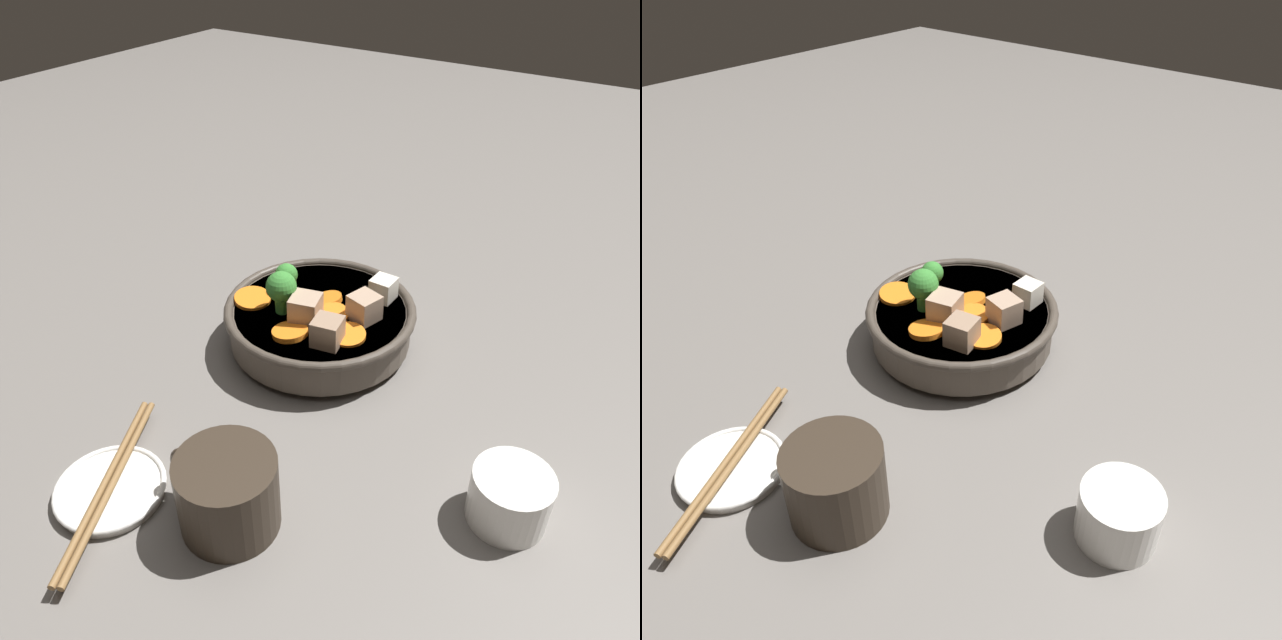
# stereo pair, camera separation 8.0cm
# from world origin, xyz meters

# --- Properties ---
(ground_plane) EXTENTS (3.00, 3.00, 0.00)m
(ground_plane) POSITION_xyz_m (0.00, 0.00, 0.00)
(ground_plane) COLOR slate
(stirfry_bowl) EXTENTS (0.24, 0.24, 0.11)m
(stirfry_bowl) POSITION_xyz_m (-0.00, 0.00, 0.04)
(stirfry_bowl) COLOR #51473D
(stirfry_bowl) RESTS_ON ground_plane
(side_saucer) EXTENTS (0.11, 0.11, 0.01)m
(side_saucer) POSITION_xyz_m (0.04, 0.32, 0.01)
(side_saucer) COLOR white
(side_saucer) RESTS_ON ground_plane
(tea_cup) EXTENTS (0.08, 0.08, 0.06)m
(tea_cup) POSITION_xyz_m (-0.30, 0.13, 0.03)
(tea_cup) COLOR white
(tea_cup) RESTS_ON ground_plane
(dark_mug) EXTENTS (0.12, 0.09, 0.08)m
(dark_mug) POSITION_xyz_m (-0.08, 0.28, 0.04)
(dark_mug) COLOR #33281E
(dark_mug) RESTS_ON ground_plane
(chopsticks_pair) EXTENTS (0.11, 0.21, 0.01)m
(chopsticks_pair) POSITION_xyz_m (0.04, 0.32, 0.02)
(chopsticks_pair) COLOR olive
(chopsticks_pair) RESTS_ON side_saucer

